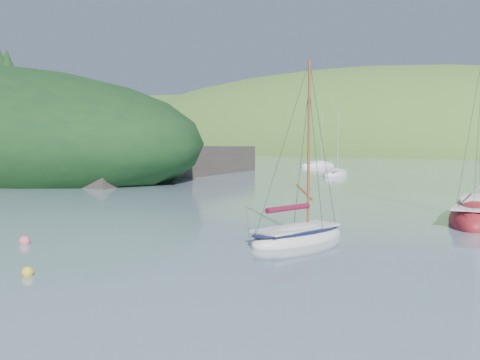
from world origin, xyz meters
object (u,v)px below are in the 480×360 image
Objects in this scene: sloop_red at (478,217)px; distant_sloop_c at (318,166)px; distant_sloop_a at (335,175)px; daysailer_white at (298,236)px.

sloop_red reaches higher than distant_sloop_c.
daysailer_white is at bearing -72.97° from distant_sloop_a.
distant_sloop_c is at bearing 127.88° from daysailer_white.
sloop_red is at bearing -58.96° from distant_sloop_a.
sloop_red is at bearing -31.25° from distant_sloop_c.
daysailer_white is 0.94× the size of distant_sloop_a.
sloop_red is at bearing 75.14° from daysailer_white.
daysailer_white is 65.45m from distant_sloop_c.
sloop_red is 59.11m from distant_sloop_c.
distant_sloop_c is (-11.95, 18.94, 0.01)m from distant_sloop_a.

